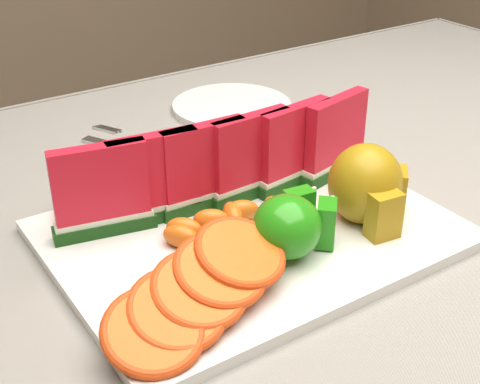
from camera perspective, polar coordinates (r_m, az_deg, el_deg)
table at (r=0.80m, az=6.48°, el=-8.40°), size 1.40×0.90×0.75m
tablecloth at (r=0.77m, az=6.74°, el=-4.68°), size 1.53×1.03×0.20m
platter at (r=0.70m, az=0.92°, el=-3.51°), size 0.40×0.30×0.01m
apple_cluster at (r=0.64m, az=4.41°, el=-2.82°), size 0.11×0.09×0.06m
pear_cluster at (r=0.71m, az=10.88°, el=0.49°), size 0.10×0.10×0.09m
side_plate at (r=1.02m, az=-0.71°, el=7.32°), size 0.18×0.18×0.01m
fork at (r=0.90m, az=-9.19°, el=3.61°), size 0.09×0.19×0.00m
watermelon_row at (r=0.72m, az=-1.05°, el=2.41°), size 0.39×0.07×0.10m
orange_fan_front at (r=0.57m, az=-3.50°, el=-8.28°), size 0.21×0.13×0.06m
orange_fan_back at (r=0.77m, az=-5.33°, el=1.68°), size 0.29×0.11×0.05m
tangerine_segments at (r=0.69m, az=-1.54°, el=-2.34°), size 0.15×0.06×0.02m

